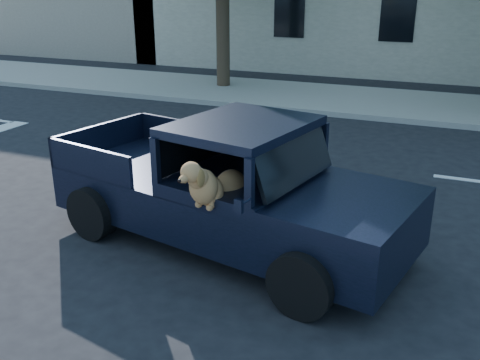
{
  "coord_description": "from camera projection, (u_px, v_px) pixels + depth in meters",
  "views": [
    {
      "loc": [
        3.51,
        -6.76,
        3.47
      ],
      "look_at": [
        1.08,
        -0.99,
        1.13
      ],
      "focal_mm": 40.0,
      "sensor_mm": 36.0,
      "label": 1
    }
  ],
  "objects": [
    {
      "name": "pickup_truck",
      "position": [
        222.0,
        202.0,
        7.37
      ],
      "size": [
        5.26,
        3.01,
        1.78
      ],
      "rotation": [
        0.0,
        0.0,
        -0.2
      ],
      "color": "black",
      "rests_on": "ground"
    },
    {
      "name": "lane_stripes",
      "position": [
        370.0,
        168.0,
        10.53
      ],
      "size": [
        21.6,
        0.14,
        0.01
      ],
      "primitive_type": null,
      "color": "silver",
      "rests_on": "ground"
    },
    {
      "name": "ground",
      "position": [
        201.0,
        218.0,
        8.32
      ],
      "size": [
        120.0,
        120.0,
        0.0
      ],
      "primitive_type": "plane",
      "color": "black",
      "rests_on": "ground"
    },
    {
      "name": "far_sidewalk",
      "position": [
        338.0,
        99.0,
        16.23
      ],
      "size": [
        60.0,
        4.0,
        0.15
      ],
      "primitive_type": "cube",
      "color": "gray",
      "rests_on": "ground"
    }
  ]
}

